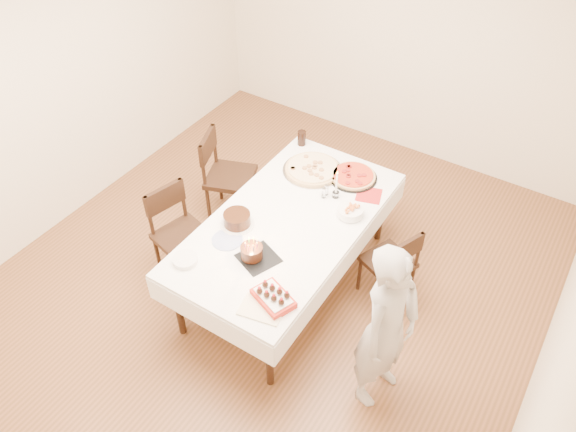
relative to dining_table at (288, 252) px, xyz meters
The scene contains 22 objects.
floor 0.39m from the dining_table, behind, with size 5.00×5.00×0.00m, color brown.
wall_back 2.68m from the dining_table, 92.69° to the left, with size 4.50×0.04×2.70m, color beige.
wall_left 2.56m from the dining_table, behind, with size 0.04×5.00×2.70m, color beige.
dining_table is the anchor object (origin of this frame).
chair_right_savory 0.86m from the dining_table, 23.70° to the left, with size 0.41×0.41×0.79m, color black, non-canonical shape.
chair_left_savory 1.08m from the dining_table, 153.91° to the left, with size 0.48×0.48×0.94m, color black, non-canonical shape.
chair_left_dessert 0.92m from the dining_table, 153.92° to the right, with size 0.46×0.46×0.91m, color black, non-canonical shape.
person 1.31m from the dining_table, 25.08° to the right, with size 0.54×0.35×1.47m, color #B8B3AE.
pizza_white 0.80m from the dining_table, 103.85° to the left, with size 0.55×0.55×0.04m, color beige.
pizza_pepperoni 0.89m from the dining_table, 76.42° to the left, with size 0.43×0.43×0.04m, color red.
red_placemat 0.85m from the dining_table, 57.24° to the left, with size 0.21×0.21×0.01m, color #B21E1E.
pasta_bowl 0.66m from the dining_table, 39.68° to the left, with size 0.21×0.21×0.07m, color white.
taper_candle 0.72m from the dining_table, 68.75° to the left, with size 0.06×0.06×0.28m, color white.
shaker_pair 0.60m from the dining_table, 76.27° to the left, with size 0.09×0.09×0.10m, color white, non-canonical shape.
cola_glass 1.16m from the dining_table, 115.64° to the left, with size 0.08×0.08×0.15m, color black.
layer_cake 0.60m from the dining_table, 141.20° to the right, with size 0.28×0.28×0.11m, color black.
cake_board 0.61m from the dining_table, 85.51° to the right, with size 0.28×0.28×0.01m, color black.
birthday_cake 0.68m from the dining_table, 91.43° to the right, with size 0.17×0.17×0.16m, color #33160E.
strawberry_box 0.93m from the dining_table, 64.55° to the right, with size 0.30×0.20×0.08m, color #AF2114, non-canonical shape.
box_lid 1.00m from the dining_table, 68.81° to the right, with size 0.31×0.20×0.03m, color beige.
plate_stack 0.98m from the dining_table, 117.11° to the right, with size 0.19×0.19×0.04m, color white.
china_plate 0.65m from the dining_table, 122.04° to the right, with size 0.24×0.24×0.01m, color white.
Camera 1 is at (1.92, -2.81, 3.89)m, focal length 35.00 mm.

